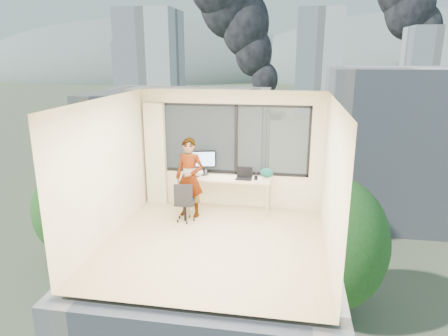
% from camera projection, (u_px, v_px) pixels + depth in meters
% --- Properties ---
extents(floor, '(4.00, 4.00, 0.01)m').
position_uv_depth(floor, '(215.00, 243.00, 7.33)').
color(floor, beige).
rests_on(floor, ground).
extents(ceiling, '(4.00, 4.00, 0.01)m').
position_uv_depth(ceiling, '(214.00, 100.00, 6.62)').
color(ceiling, white).
rests_on(ceiling, ground).
extents(wall_front, '(4.00, 0.01, 2.60)m').
position_uv_depth(wall_front, '(184.00, 221.00, 5.08)').
color(wall_front, beige).
rests_on(wall_front, ground).
extents(wall_left, '(0.01, 4.00, 2.60)m').
position_uv_depth(wall_left, '(107.00, 170.00, 7.30)').
color(wall_left, beige).
rests_on(wall_left, ground).
extents(wall_right, '(0.01, 4.00, 2.60)m').
position_uv_depth(wall_right, '(333.00, 181.00, 6.65)').
color(wall_right, beige).
rests_on(wall_right, ground).
extents(window_wall, '(3.30, 0.16, 1.55)m').
position_uv_depth(window_wall, '(234.00, 139.00, 8.80)').
color(window_wall, black).
rests_on(window_wall, ground).
extents(curtain, '(0.45, 0.14, 2.30)m').
position_uv_depth(curtain, '(156.00, 154.00, 9.08)').
color(curtain, beige).
rests_on(curtain, floor).
extents(desk, '(1.80, 0.60, 0.75)m').
position_uv_depth(desk, '(229.00, 194.00, 8.80)').
color(desk, tan).
rests_on(desk, floor).
extents(chair, '(0.48, 0.48, 0.86)m').
position_uv_depth(chair, '(185.00, 201.00, 8.20)').
color(chair, black).
rests_on(chair, floor).
extents(person, '(0.67, 0.49, 1.68)m').
position_uv_depth(person, '(190.00, 178.00, 8.38)').
color(person, '#2D2D33').
rests_on(person, floor).
extents(monitor, '(0.57, 0.23, 0.55)m').
position_uv_depth(monitor, '(204.00, 162.00, 8.85)').
color(monitor, black).
rests_on(monitor, desk).
extents(game_console, '(0.39, 0.35, 0.08)m').
position_uv_depth(game_console, '(198.00, 172.00, 8.99)').
color(game_console, white).
rests_on(game_console, desk).
extents(laptop, '(0.35, 0.37, 0.22)m').
position_uv_depth(laptop, '(244.00, 174.00, 8.57)').
color(laptop, black).
rests_on(laptop, desk).
extents(cellphone, '(0.11, 0.07, 0.01)m').
position_uv_depth(cellphone, '(197.00, 176.00, 8.76)').
color(cellphone, black).
rests_on(cellphone, desk).
extents(pen_cup, '(0.09, 0.09, 0.09)m').
position_uv_depth(pen_cup, '(256.00, 177.00, 8.54)').
color(pen_cup, black).
rests_on(pen_cup, desk).
extents(handbag, '(0.30, 0.20, 0.21)m').
position_uv_depth(handbag, '(267.00, 173.00, 8.68)').
color(handbag, '#0B433E').
rests_on(handbag, desk).
extents(exterior_ground, '(400.00, 400.00, 0.04)m').
position_uv_depth(exterior_ground, '(288.00, 112.00, 124.92)').
color(exterior_ground, '#515B3D').
rests_on(exterior_ground, ground).
extents(near_bldg_a, '(16.00, 12.00, 14.00)m').
position_uv_depth(near_bldg_a, '(183.00, 164.00, 39.15)').
color(near_bldg_a, beige).
rests_on(near_bldg_a, exterior_ground).
extents(near_bldg_b, '(14.00, 13.00, 16.00)m').
position_uv_depth(near_bldg_b, '(392.00, 144.00, 43.05)').
color(near_bldg_b, silver).
rests_on(near_bldg_b, exterior_ground).
extents(far_tower_a, '(14.00, 14.00, 28.00)m').
position_uv_depth(far_tower_a, '(152.00, 67.00, 103.07)').
color(far_tower_a, silver).
rests_on(far_tower_a, exterior_ground).
extents(far_tower_b, '(13.00, 13.00, 30.00)m').
position_uv_depth(far_tower_b, '(318.00, 62.00, 119.51)').
color(far_tower_b, silver).
rests_on(far_tower_b, exterior_ground).
extents(far_tower_c, '(15.00, 15.00, 26.00)m').
position_uv_depth(far_tower_c, '(428.00, 67.00, 133.01)').
color(far_tower_c, silver).
rests_on(far_tower_c, exterior_ground).
extents(far_tower_d, '(16.00, 14.00, 22.00)m').
position_uv_depth(far_tower_d, '(139.00, 70.00, 160.08)').
color(far_tower_d, silver).
rests_on(far_tower_d, exterior_ground).
extents(hill_a, '(288.00, 216.00, 90.00)m').
position_uv_depth(hill_a, '(147.00, 75.00, 333.98)').
color(hill_a, slate).
rests_on(hill_a, exterior_ground).
extents(hill_b, '(300.00, 220.00, 96.00)m').
position_uv_depth(hill_b, '(429.00, 78.00, 298.28)').
color(hill_b, slate).
rests_on(hill_b, exterior_ground).
extents(tree_a, '(7.00, 7.00, 8.00)m').
position_uv_depth(tree_a, '(78.00, 220.00, 33.52)').
color(tree_a, '#26501A').
rests_on(tree_a, exterior_ground).
extents(tree_b, '(7.60, 7.60, 9.00)m').
position_uv_depth(tree_b, '(328.00, 257.00, 26.35)').
color(tree_b, '#26501A').
rests_on(tree_b, exterior_ground).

